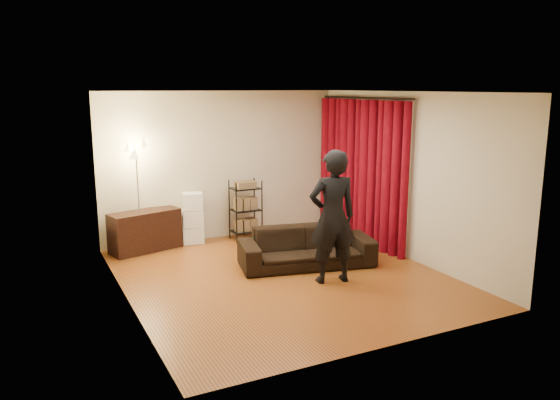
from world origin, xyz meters
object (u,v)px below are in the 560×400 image
sofa (307,247)px  floor_lamp (138,198)px  wire_shelf (246,210)px  person (332,217)px  storage_boxes (193,218)px  media_cabinet (145,231)px

sofa → floor_lamp: (-2.19, 1.87, 0.65)m
sofa → wire_shelf: 1.87m
wire_shelf → floor_lamp: (-1.93, 0.03, 0.40)m
person → storage_boxes: (-1.20, 2.80, -0.50)m
floor_lamp → media_cabinet: bearing=34.9°
storage_boxes → floor_lamp: (-0.97, -0.15, 0.49)m
storage_boxes → wire_shelf: size_ratio=0.84×
person → media_cabinet: (-2.07, 2.71, -0.61)m
sofa → floor_lamp: size_ratio=1.10×
media_cabinet → wire_shelf: (1.83, -0.10, 0.21)m
storage_boxes → sofa: bearing=-58.9°
media_cabinet → wire_shelf: 1.84m
media_cabinet → wire_shelf: wire_shelf is taller
sofa → person: (-0.02, -0.77, 0.66)m
media_cabinet → floor_lamp: bearing=-160.2°
media_cabinet → wire_shelf: bearing=-18.2°
wire_shelf → media_cabinet: bearing=-174.5°
storage_boxes → wire_shelf: 0.97m
floor_lamp → storage_boxes: bearing=9.0°
wire_shelf → sofa: bearing=-73.3°
media_cabinet → floor_lamp: 0.62m
person → floor_lamp: person is taller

